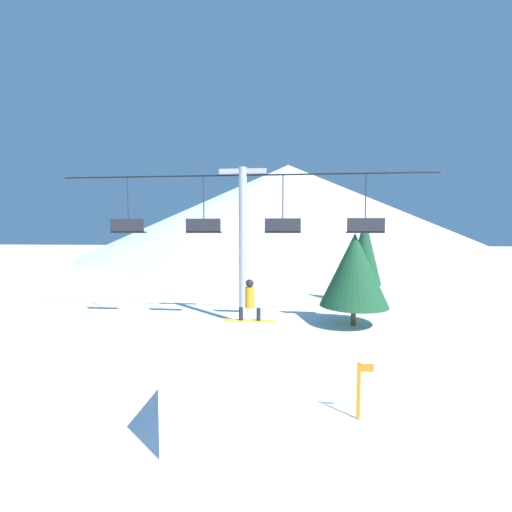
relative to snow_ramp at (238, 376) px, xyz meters
The scene contains 8 objects.
ground_plane 1.70m from the snow_ramp, 35.80° to the right, with size 220.00×220.00×0.00m, color white.
mountain_ridge 65.50m from the snow_ramp, 89.01° to the left, with size 82.08×82.08×18.84m.
snow_ramp is the anchor object (origin of this frame).
snowboarder 2.42m from the snow_ramp, 86.36° to the left, with size 1.57×0.29×1.31m.
chairlift 9.55m from the snow_ramp, 96.71° to the left, with size 19.09×0.44×8.01m.
pine_tree_near 10.19m from the snow_ramp, 62.64° to the left, with size 3.42×3.42×4.70m.
pine_tree_far 15.90m from the snow_ramp, 66.48° to the left, with size 2.22×2.22×5.77m.
trail_marker 3.11m from the snow_ramp, ahead, with size 0.41×0.10×1.46m.
Camera 1 is at (0.18, -7.79, 4.76)m, focal length 24.00 mm.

